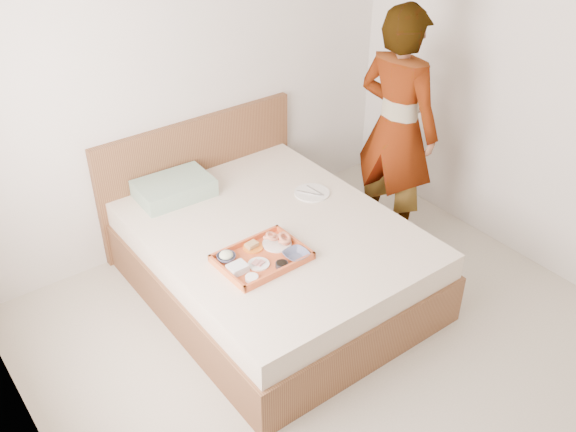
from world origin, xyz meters
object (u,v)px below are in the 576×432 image
(tray, at_px, (262,257))
(dinner_plate, at_px, (312,193))
(bed, at_px, (273,259))
(person, at_px, (397,129))

(tray, distance_m, dinner_plate, 0.86)
(bed, height_order, dinner_plate, dinner_plate)
(tray, bearing_deg, bed, 42.24)
(bed, distance_m, tray, 0.47)
(bed, bearing_deg, person, 1.62)
(dinner_plate, height_order, person, person)
(tray, relative_size, person, 0.30)
(bed, distance_m, dinner_plate, 0.57)
(tray, distance_m, person, 1.48)
(bed, xyz_separation_m, dinner_plate, (0.47, 0.18, 0.27))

